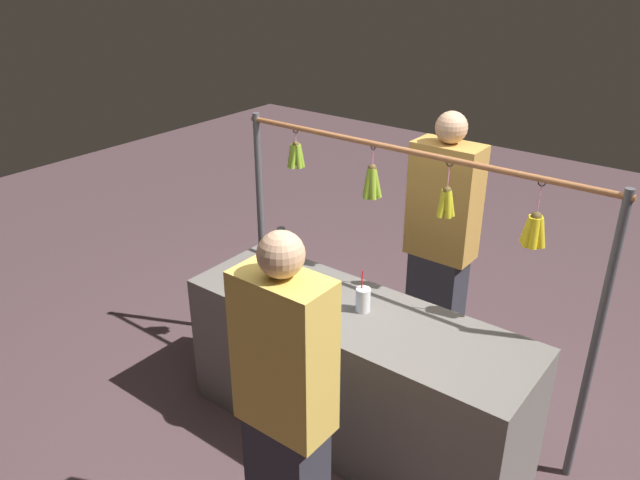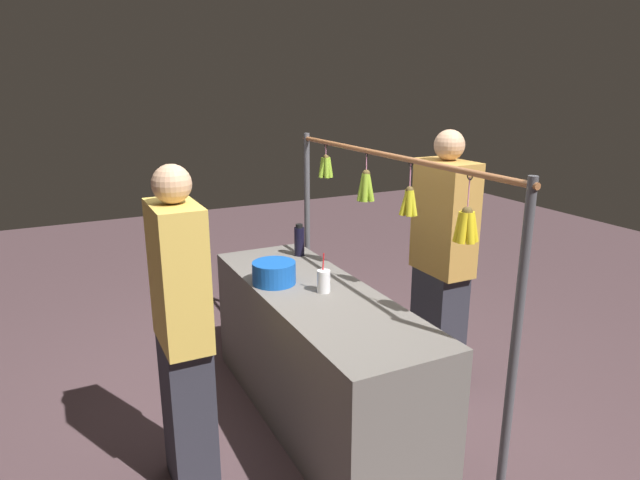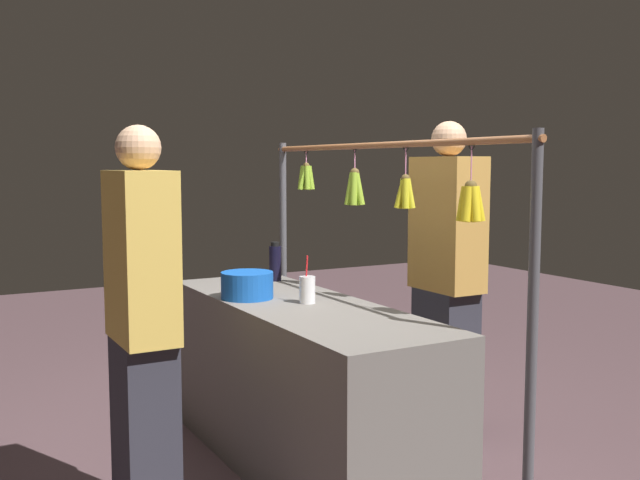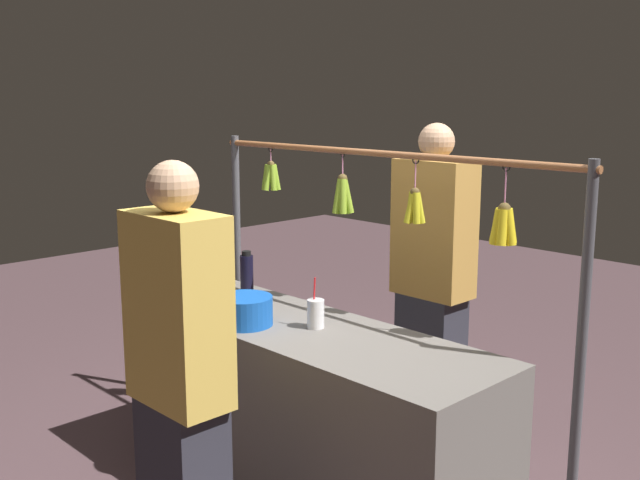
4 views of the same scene
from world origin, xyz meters
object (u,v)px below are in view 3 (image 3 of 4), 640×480
at_px(customer_person, 143,333).
at_px(drink_cup, 307,290).
at_px(vendor_person, 446,284).
at_px(blue_bucket, 247,285).
at_px(water_bottle, 275,262).

bearing_deg(customer_person, drink_cup, -76.81).
bearing_deg(customer_person, vendor_person, -83.53).
height_order(blue_bucket, vendor_person, vendor_person).
distance_m(drink_cup, customer_person, 0.90).
height_order(blue_bucket, customer_person, customer_person).
bearing_deg(vendor_person, water_bottle, 43.84).
bearing_deg(water_bottle, customer_person, 131.33).
bearing_deg(drink_cup, customer_person, 103.19).
bearing_deg(blue_bucket, vendor_person, -104.44).
bearing_deg(vendor_person, customer_person, 96.47).
distance_m(blue_bucket, customer_person, 0.82).
xyz_separation_m(blue_bucket, drink_cup, (-0.27, -0.20, -0.00)).
bearing_deg(water_bottle, drink_cup, 166.72).
relative_size(water_bottle, drink_cup, 0.98).
distance_m(water_bottle, vendor_person, 1.00).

